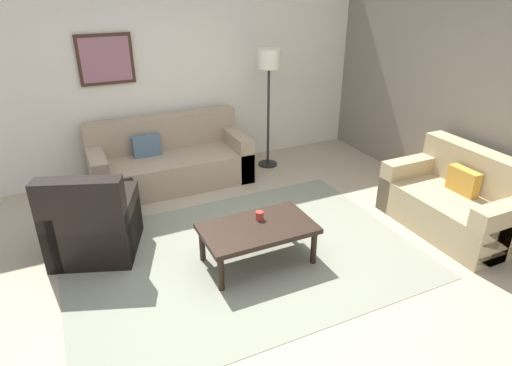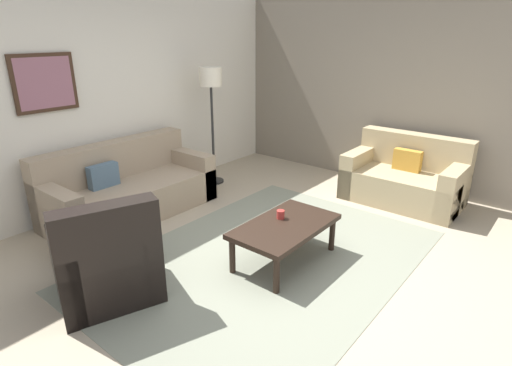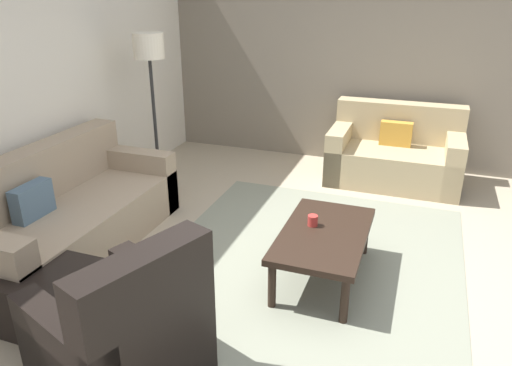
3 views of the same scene
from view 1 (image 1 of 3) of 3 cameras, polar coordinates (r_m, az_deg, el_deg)
The scene contains 12 objects.
ground_plane at distance 4.57m, azimuth -1.78°, elevation -9.41°, with size 8.00×8.00×0.00m, color tan.
rear_partition at distance 6.35m, azimuth -11.69°, elevation 13.93°, with size 6.00×0.12×2.80m, color silver.
stone_feature_panel at distance 5.78m, azimuth 26.95°, elevation 10.63°, with size 0.12×5.20×2.80m, color slate.
area_rug at distance 4.57m, azimuth -1.78°, elevation -9.37°, with size 3.49×2.48×0.01m, color gray.
couch_main at distance 6.15m, azimuth -11.25°, elevation 2.80°, with size 2.08×0.92×0.88m.
couch_loveseat at distance 5.43m, azimuth 24.91°, elevation -2.32°, with size 0.89×1.48×0.88m.
armchair_leather at distance 4.72m, azimuth -20.44°, elevation -5.56°, with size 1.03×1.03×0.95m.
ottoman at distance 5.47m, azimuth -18.25°, elevation -2.09°, with size 0.56×0.56×0.40m, color black.
coffee_table at distance 4.29m, azimuth 0.22°, elevation -6.22°, with size 1.10×0.64×0.41m.
cup at distance 4.36m, azimuth 0.46°, elevation -4.26°, with size 0.08×0.08×0.09m, color #B2332D.
lamp_standing at distance 6.25m, azimuth 1.69°, elevation 14.34°, with size 0.32×0.32×1.71m.
framed_artwork at distance 6.08m, azimuth -18.98°, elevation 14.97°, with size 0.69×0.04×0.63m.
Camera 1 is at (-1.47, -3.45, 2.61)m, focal length 30.73 mm.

